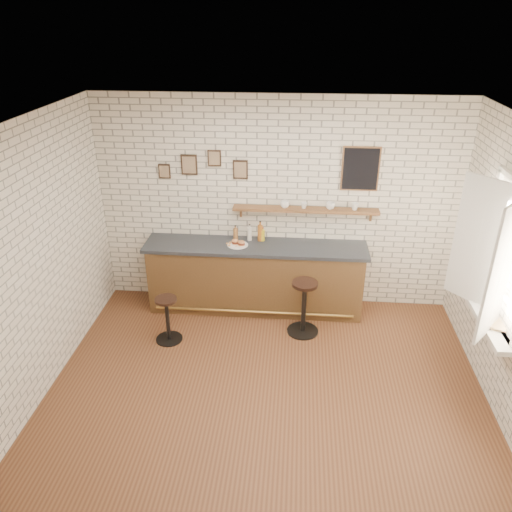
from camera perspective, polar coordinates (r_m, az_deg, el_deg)
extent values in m
plane|color=brown|center=(6.02, 1.15, -14.61)|extent=(5.00, 5.00, 0.00)
cube|color=brown|center=(7.15, -0.07, -2.59)|extent=(3.00, 0.58, 0.96)
cube|color=#2D333A|center=(6.92, -0.07, 1.06)|extent=(3.10, 0.62, 0.05)
cylinder|color=olive|center=(7.07, -0.29, -6.40)|extent=(2.79, 0.04, 0.04)
cylinder|color=white|center=(6.91, -2.11, 1.29)|extent=(0.28, 0.28, 0.01)
cylinder|color=#CB8B47|center=(6.92, -1.58, 1.40)|extent=(0.05, 0.05, 0.00)
cylinder|color=#CB8B47|center=(6.90, -1.93, 1.30)|extent=(0.05, 0.05, 0.00)
cylinder|color=#CB8B47|center=(6.98, -2.93, 1.59)|extent=(0.06, 0.06, 0.00)
cylinder|color=#CB8B47|center=(6.93, -1.72, 1.45)|extent=(0.06, 0.06, 0.00)
cylinder|color=#CB8B47|center=(6.89, -3.12, 1.22)|extent=(0.06, 0.06, 0.00)
cylinder|color=#CB8B47|center=(6.91, -1.70, 1.36)|extent=(0.04, 0.04, 0.00)
cylinder|color=#CB8B47|center=(6.86, -2.25, 1.14)|extent=(0.05, 0.05, 0.00)
cylinder|color=#CB8B47|center=(6.86, -3.07, 1.13)|extent=(0.04, 0.04, 0.00)
cylinder|color=#CB8B47|center=(6.94, -3.31, 1.43)|extent=(0.05, 0.05, 0.00)
cylinder|color=#CB8B47|center=(6.87, -1.86, 1.19)|extent=(0.06, 0.06, 0.00)
cylinder|color=#CB8B47|center=(6.94, -3.00, 1.43)|extent=(0.04, 0.04, 0.00)
cylinder|color=#CB8B47|center=(6.89, -1.95, 1.26)|extent=(0.05, 0.05, 0.00)
cylinder|color=brown|center=(7.05, -2.35, 2.51)|extent=(0.07, 0.07, 0.17)
cylinder|color=brown|center=(7.01, -2.36, 3.27)|extent=(0.02, 0.02, 0.04)
cylinder|color=black|center=(7.00, -2.37, 3.45)|extent=(0.03, 0.03, 0.01)
cylinder|color=silver|center=(7.03, -0.74, 2.53)|extent=(0.06, 0.06, 0.19)
cylinder|color=silver|center=(6.98, -0.74, 3.39)|extent=(0.02, 0.02, 0.04)
cylinder|color=black|center=(6.97, -0.75, 3.60)|extent=(0.03, 0.03, 0.01)
cylinder|color=#9C5519|center=(7.01, 0.47, 2.64)|extent=(0.07, 0.07, 0.23)
cylinder|color=#9C5519|center=(6.95, 0.48, 3.71)|extent=(0.02, 0.02, 0.05)
cylinder|color=black|center=(6.94, 0.48, 3.95)|extent=(0.03, 0.03, 0.01)
cylinder|color=gold|center=(7.02, 0.75, 2.36)|extent=(0.06, 0.06, 0.16)
cylinder|color=gold|center=(6.98, 0.75, 3.07)|extent=(0.03, 0.03, 0.03)
cylinder|color=maroon|center=(6.97, 0.75, 3.23)|extent=(0.03, 0.03, 0.01)
cylinder|color=black|center=(6.83, -9.87, -9.30)|extent=(0.35, 0.35, 0.02)
cylinder|color=black|center=(6.66, -10.07, -7.21)|extent=(0.05, 0.05, 0.58)
cylinder|color=black|center=(6.49, -10.28, -4.94)|extent=(0.36, 0.36, 0.04)
cylinder|color=black|center=(6.90, 5.35, -8.51)|extent=(0.43, 0.43, 0.02)
cylinder|color=black|center=(6.70, 5.48, -5.96)|extent=(0.06, 0.06, 0.70)
cylinder|color=black|center=(6.51, 5.62, -3.18)|extent=(0.35, 0.35, 0.04)
cube|color=brown|center=(6.89, 5.68, 5.28)|extent=(2.00, 0.18, 0.04)
cube|color=brown|center=(7.03, -1.73, 5.13)|extent=(0.03, 0.04, 0.16)
cube|color=brown|center=(7.06, 12.99, 4.55)|extent=(0.03, 0.04, 0.16)
imported|color=white|center=(6.87, 3.31, 5.92)|extent=(0.14, 0.14, 0.10)
imported|color=white|center=(6.87, 5.49, 5.77)|extent=(0.10, 0.10, 0.08)
imported|color=white|center=(6.88, 8.48, 5.70)|extent=(0.15, 0.15, 0.10)
imported|color=white|center=(6.91, 11.22, 5.56)|extent=(0.12, 0.12, 0.09)
cube|color=black|center=(6.94, -7.64, 10.30)|extent=(0.22, 0.02, 0.28)
cube|color=black|center=(6.85, -4.78, 11.09)|extent=(0.18, 0.02, 0.22)
cube|color=black|center=(6.84, -1.79, 9.85)|extent=(0.20, 0.02, 0.26)
cube|color=black|center=(7.05, -10.41, 9.51)|extent=(0.16, 0.02, 0.20)
cube|color=black|center=(6.83, 11.85, 9.72)|extent=(0.46, 0.02, 0.56)
cube|color=white|center=(6.10, 24.71, -6.32)|extent=(0.20, 1.35, 0.06)
cube|color=white|center=(6.12, 25.33, -6.32)|extent=(0.05, 1.30, 0.06)
cube|color=white|center=(6.30, 24.97, 2.40)|extent=(0.05, 0.06, 1.50)
cube|color=white|center=(5.48, 26.32, -1.36)|extent=(0.40, 0.46, 1.46)
cube|color=white|center=(5.99, 24.49, 1.30)|extent=(0.40, 0.46, 1.46)
imported|color=tan|center=(5.90, 25.24, -7.15)|extent=(0.19, 0.23, 0.02)
imported|color=tan|center=(5.92, 25.16, -6.80)|extent=(0.27, 0.30, 0.02)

